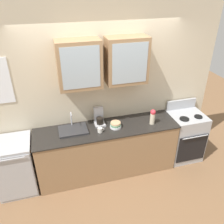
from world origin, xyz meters
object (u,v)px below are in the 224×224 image
at_px(bowl_stack, 116,125).
at_px(coffee_maker, 99,118).
at_px(dishwasher, 16,166).
at_px(cup_near_sink, 100,130).
at_px(vase, 153,116).
at_px(stove_range, 184,136).
at_px(sink_faucet, 73,130).

distance_m(bowl_stack, coffee_maker, 0.30).
height_order(dishwasher, coffee_maker, coffee_maker).
bearing_deg(coffee_maker, cup_near_sink, -99.91).
bearing_deg(bowl_stack, vase, -5.38).
relative_size(stove_range, vase, 4.12).
height_order(vase, dishwasher, vase).
bearing_deg(stove_range, coffee_maker, 174.16).
bearing_deg(bowl_stack, sink_faucet, 172.62).
height_order(stove_range, sink_faucet, sink_faucet).
distance_m(sink_faucet, bowl_stack, 0.68).
distance_m(stove_range, vase, 0.94).
relative_size(bowl_stack, cup_near_sink, 1.70).
bearing_deg(stove_range, dishwasher, -179.92).
xyz_separation_m(stove_range, sink_faucet, (-2.02, 0.07, 0.47)).
relative_size(stove_range, sink_faucet, 2.41).
bearing_deg(dishwasher, stove_range, 0.08).
distance_m(stove_range, bowl_stack, 1.43).
height_order(sink_faucet, vase, sink_faucet).
bearing_deg(vase, sink_faucet, 173.57).
height_order(bowl_stack, dishwasher, bowl_stack).
bearing_deg(vase, bowl_stack, 174.62).
height_order(bowl_stack, cup_near_sink, bowl_stack).
relative_size(dishwasher, coffee_maker, 3.13).
height_order(stove_range, cup_near_sink, stove_range).
height_order(sink_faucet, dishwasher, sink_faucet).
height_order(stove_range, coffee_maker, coffee_maker).
xyz_separation_m(sink_faucet, cup_near_sink, (0.41, -0.15, 0.02)).
distance_m(vase, dishwasher, 2.31).
distance_m(stove_range, dishwasher, 2.96).
xyz_separation_m(bowl_stack, coffee_maker, (-0.23, 0.18, 0.06)).
bearing_deg(stove_range, sink_faucet, 178.06).
bearing_deg(dishwasher, sink_faucet, 4.41).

